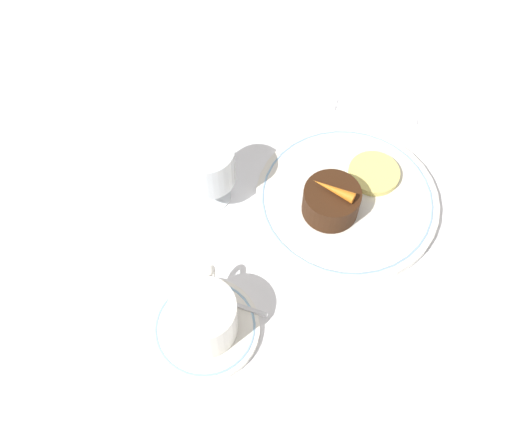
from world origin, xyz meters
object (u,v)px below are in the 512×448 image
at_px(coffee_cup, 204,317).
at_px(dessert_cake, 331,201).
at_px(wine_glass, 207,166).
at_px(fork, 347,107).
at_px(dinner_plate, 347,200).

bearing_deg(coffee_cup, dessert_cake, -36.68).
height_order(wine_glass, fork, wine_glass).
bearing_deg(dessert_cake, coffee_cup, 143.32).
distance_m(coffee_cup, wine_glass, 0.20).
xyz_separation_m(dinner_plate, wine_glass, (-0.01, 0.19, 0.06)).
bearing_deg(wine_glass, dinner_plate, -86.94).
bearing_deg(dessert_cake, dinner_plate, -45.87).
height_order(coffee_cup, wine_glass, wine_glass).
bearing_deg(wine_glass, dessert_cake, -94.20).
relative_size(dinner_plate, coffee_cup, 2.39).
bearing_deg(dinner_plate, wine_glass, 93.06).
height_order(coffee_cup, dessert_cake, coffee_cup).
height_order(coffee_cup, fork, coffee_cup).
relative_size(dinner_plate, fork, 1.44).
bearing_deg(dessert_cake, fork, -4.63).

